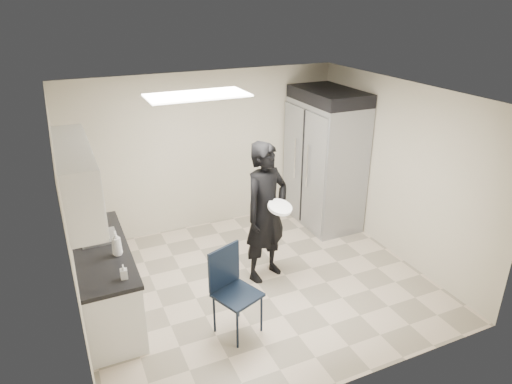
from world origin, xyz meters
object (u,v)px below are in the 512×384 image
commercial_fridge (325,164)px  folding_chair (237,295)px  lower_counter (105,282)px  man_tuxedo (266,213)px

commercial_fridge → folding_chair: (-2.44, -2.09, -0.54)m
folding_chair → lower_counter: bearing=121.1°
folding_chair → man_tuxedo: man_tuxedo is taller
commercial_fridge → man_tuxedo: commercial_fridge is taller
commercial_fridge → man_tuxedo: bearing=-145.0°
lower_counter → man_tuxedo: 2.21m
folding_chair → man_tuxedo: bearing=27.7°
lower_counter → commercial_fridge: bearing=15.9°
lower_counter → folding_chair: size_ratio=1.85×
man_tuxedo → commercial_fridge: bearing=15.6°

